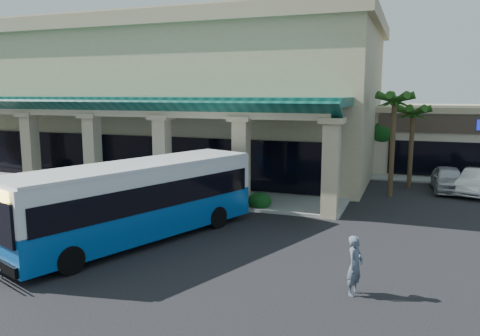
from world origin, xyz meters
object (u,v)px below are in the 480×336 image
at_px(car_white, 478,182).
at_px(pedestrian, 355,265).
at_px(transit_bus, 138,202).
at_px(car_silver, 448,179).

bearing_deg(car_white, pedestrian, -87.57).
relative_size(pedestrian, car_white, 0.40).
distance_m(transit_bus, car_white, 19.99).
bearing_deg(transit_bus, pedestrian, 6.02).
relative_size(pedestrian, car_silver, 0.40).
height_order(transit_bus, car_white, transit_bus).
xyz_separation_m(car_silver, car_white, (1.56, -0.31, -0.02)).
bearing_deg(car_silver, pedestrian, -104.25).
height_order(car_silver, car_white, car_silver).
distance_m(car_silver, car_white, 1.59).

